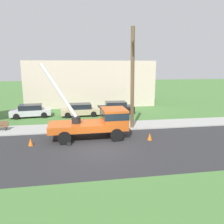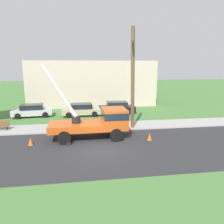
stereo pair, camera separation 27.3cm
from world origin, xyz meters
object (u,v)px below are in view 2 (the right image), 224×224
Objects in this scene: parked_sedan_black at (117,107)px; park_bench at (0,126)px; traffic_cone_ahead at (150,137)px; traffic_cone_behind at (31,142)px; parked_sedan_tan at (81,110)px; leaning_utility_pole at (133,80)px; utility_truck at (98,121)px; parked_sedan_silver at (32,111)px.

parked_sedan_black reaches higher than park_bench.
park_bench reaches higher than traffic_cone_ahead.
traffic_cone_behind is 10.10m from parked_sedan_tan.
leaning_utility_pole is 2.00× the size of parked_sedan_black.
parked_sedan_black is (3.06, 9.02, -0.70)m from utility_truck.
parked_sedan_black is (8.20, 10.12, 0.43)m from traffic_cone_behind.
utility_truck is 5.38m from traffic_cone_behind.
leaning_utility_pole is 12.93m from parked_sedan_silver.
utility_truck is 9.55m from parked_sedan_black.
leaning_utility_pole reaches higher than traffic_cone_behind.
parked_sedan_silver is (-9.94, 7.31, -3.85)m from leaning_utility_pole.
parked_sedan_silver is at bearing 100.04° from traffic_cone_behind.
traffic_cone_ahead is at bearing -85.26° from parked_sedan_black.
traffic_cone_behind is 9.82m from parked_sedan_silver.
traffic_cone_ahead is 14.61m from parked_sedan_silver.
parked_sedan_black is at bearing 10.41° from parked_sedan_tan.
traffic_cone_behind is at bearing -112.49° from parked_sedan_tan.
park_bench is at bearing 129.51° from traffic_cone_behind.
traffic_cone_ahead is 10.37m from parked_sedan_black.
utility_truck is at bearing -108.72° from parked_sedan_black.
traffic_cone_ahead is 0.13× the size of parked_sedan_black.
utility_truck is at bearing -19.91° from park_bench.
utility_truck reaches higher than traffic_cone_ahead.
traffic_cone_behind is at bearing -50.49° from park_bench.
leaning_utility_pole is 9.57m from traffic_cone_behind.
traffic_cone_ahead is (3.91, -1.31, -1.13)m from utility_truck.
traffic_cone_behind is 0.35× the size of park_bench.
leaning_utility_pole is 1.99× the size of parked_sedan_tan.
parked_sedan_silver is 5.72m from park_bench.
parked_sedan_tan is at bearing 122.06° from leaning_utility_pole.
parked_sedan_tan is at bearing 67.51° from traffic_cone_behind.
utility_truck is 12.18× the size of traffic_cone_behind.
traffic_cone_ahead is at bearing -42.51° from parked_sedan_silver.
leaning_utility_pole is at bearing 15.90° from traffic_cone_behind.
traffic_cone_behind is (-5.14, -1.10, -1.13)m from utility_truck.
utility_truck is at bearing 161.51° from traffic_cone_ahead.
park_bench is at bearing -153.22° from parked_sedan_black.
traffic_cone_behind is 13.03m from parked_sedan_black.
parked_sedan_black is at bearing 71.28° from utility_truck.
utility_truck is 0.77× the size of leaning_utility_pole.
parked_sedan_silver and parked_sedan_black have the same top height.
park_bench is at bearing 160.09° from utility_truck.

